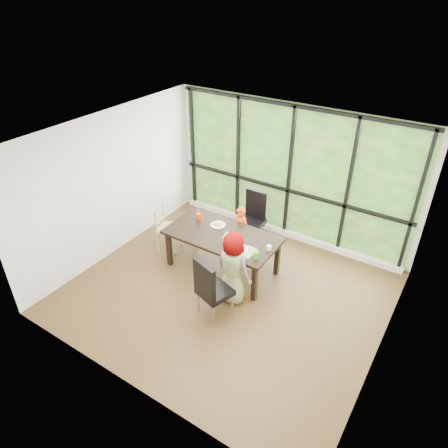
{
  "coord_description": "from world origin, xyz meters",
  "views": [
    {
      "loc": [
        2.85,
        -4.51,
        4.67
      ],
      "look_at": [
        -0.32,
        0.39,
        1.05
      ],
      "focal_mm": 32.86,
      "sensor_mm": 36.0,
      "label": 1
    }
  ],
  "objects_px": {
    "tissue_box": "(227,239)",
    "green_cup": "(256,255)",
    "chair_end_beech": "(169,228)",
    "orange_cup": "(199,217)",
    "child_toddler": "(240,231)",
    "plate_far": "(218,225)",
    "dining_table": "(222,252)",
    "chair_window_leather": "(251,219)",
    "white_mug": "(269,248)",
    "child_older": "(233,268)",
    "plate_near": "(241,249)",
    "chair_interior_leather": "(215,288)"
  },
  "relations": [
    {
      "from": "green_cup",
      "to": "chair_end_beech",
      "type": "bearing_deg",
      "value": 171.8
    },
    {
      "from": "white_mug",
      "to": "tissue_box",
      "type": "height_order",
      "value": "tissue_box"
    },
    {
      "from": "child_older",
      "to": "orange_cup",
      "type": "xyz_separation_m",
      "value": [
        -1.22,
        0.76,
        0.17
      ]
    },
    {
      "from": "dining_table",
      "to": "chair_window_leather",
      "type": "xyz_separation_m",
      "value": [
        0.0,
        1.02,
        0.17
      ]
    },
    {
      "from": "dining_table",
      "to": "tissue_box",
      "type": "distance_m",
      "value": 0.48
    },
    {
      "from": "chair_window_leather",
      "to": "plate_near",
      "type": "relative_size",
      "value": 4.33
    },
    {
      "from": "dining_table",
      "to": "child_older",
      "type": "relative_size",
      "value": 1.55
    },
    {
      "from": "chair_interior_leather",
      "to": "green_cup",
      "type": "distance_m",
      "value": 0.84
    },
    {
      "from": "orange_cup",
      "to": "tissue_box",
      "type": "distance_m",
      "value": 0.88
    },
    {
      "from": "tissue_box",
      "to": "plate_far",
      "type": "bearing_deg",
      "value": 139.98
    },
    {
      "from": "child_older",
      "to": "child_toddler",
      "type": "bearing_deg",
      "value": -58.38
    },
    {
      "from": "plate_far",
      "to": "green_cup",
      "type": "xyz_separation_m",
      "value": [
        1.07,
        -0.51,
        0.06
      ]
    },
    {
      "from": "plate_near",
      "to": "white_mug",
      "type": "relative_size",
      "value": 3.03
    },
    {
      "from": "chair_window_leather",
      "to": "child_older",
      "type": "height_order",
      "value": "child_older"
    },
    {
      "from": "child_older",
      "to": "tissue_box",
      "type": "xyz_separation_m",
      "value": [
        -0.4,
        0.44,
        0.16
      ]
    },
    {
      "from": "orange_cup",
      "to": "child_older",
      "type": "bearing_deg",
      "value": -31.66
    },
    {
      "from": "chair_end_beech",
      "to": "child_toddler",
      "type": "xyz_separation_m",
      "value": [
        1.23,
        0.61,
        0.04
      ]
    },
    {
      "from": "dining_table",
      "to": "chair_interior_leather",
      "type": "relative_size",
      "value": 1.84
    },
    {
      "from": "dining_table",
      "to": "white_mug",
      "type": "height_order",
      "value": "white_mug"
    },
    {
      "from": "child_older",
      "to": "orange_cup",
      "type": "distance_m",
      "value": 1.45
    },
    {
      "from": "chair_end_beech",
      "to": "plate_far",
      "type": "relative_size",
      "value": 3.33
    },
    {
      "from": "child_toddler",
      "to": "white_mug",
      "type": "distance_m",
      "value": 1.11
    },
    {
      "from": "chair_window_leather",
      "to": "dining_table",
      "type": "bearing_deg",
      "value": -89.79
    },
    {
      "from": "chair_window_leather",
      "to": "orange_cup",
      "type": "xyz_separation_m",
      "value": [
        -0.64,
        -0.84,
        0.27
      ]
    },
    {
      "from": "child_older",
      "to": "orange_cup",
      "type": "height_order",
      "value": "child_older"
    },
    {
      "from": "chair_end_beech",
      "to": "orange_cup",
      "type": "relative_size",
      "value": 6.98
    },
    {
      "from": "orange_cup",
      "to": "tissue_box",
      "type": "height_order",
      "value": "orange_cup"
    },
    {
      "from": "chair_interior_leather",
      "to": "orange_cup",
      "type": "xyz_separation_m",
      "value": [
        -1.18,
        1.22,
        0.27
      ]
    },
    {
      "from": "child_toddler",
      "to": "dining_table",
      "type": "bearing_deg",
      "value": -82.34
    },
    {
      "from": "orange_cup",
      "to": "tissue_box",
      "type": "relative_size",
      "value": 1.08
    },
    {
      "from": "chair_window_leather",
      "to": "orange_cup",
      "type": "height_order",
      "value": "chair_window_leather"
    },
    {
      "from": "chair_end_beech",
      "to": "child_older",
      "type": "xyz_separation_m",
      "value": [
        1.81,
        -0.57,
        0.19
      ]
    },
    {
      "from": "plate_far",
      "to": "tissue_box",
      "type": "xyz_separation_m",
      "value": [
        0.41,
        -0.35,
        0.04
      ]
    },
    {
      "from": "plate_far",
      "to": "child_older",
      "type": "bearing_deg",
      "value": -43.86
    },
    {
      "from": "white_mug",
      "to": "green_cup",
      "type": "bearing_deg",
      "value": -100.58
    },
    {
      "from": "child_toddler",
      "to": "chair_window_leather",
      "type": "bearing_deg",
      "value": 97.23
    },
    {
      "from": "chair_window_leather",
      "to": "chair_interior_leather",
      "type": "relative_size",
      "value": 1.0
    },
    {
      "from": "chair_window_leather",
      "to": "tissue_box",
      "type": "distance_m",
      "value": 1.2
    },
    {
      "from": "plate_far",
      "to": "green_cup",
      "type": "distance_m",
      "value": 1.19
    },
    {
      "from": "green_cup",
      "to": "white_mug",
      "type": "relative_size",
      "value": 1.63
    },
    {
      "from": "chair_window_leather",
      "to": "tissue_box",
      "type": "relative_size",
      "value": 9.03
    },
    {
      "from": "plate_near",
      "to": "orange_cup",
      "type": "xyz_separation_m",
      "value": [
        -1.14,
        0.4,
        0.06
      ]
    },
    {
      "from": "chair_interior_leather",
      "to": "tissue_box",
      "type": "bearing_deg",
      "value": -50.88
    },
    {
      "from": "chair_window_leather",
      "to": "green_cup",
      "type": "height_order",
      "value": "chair_window_leather"
    },
    {
      "from": "child_older",
      "to": "white_mug",
      "type": "distance_m",
      "value": 0.7
    },
    {
      "from": "tissue_box",
      "to": "green_cup",
      "type": "bearing_deg",
      "value": -13.83
    },
    {
      "from": "chair_window_leather",
      "to": "green_cup",
      "type": "xyz_separation_m",
      "value": [
        0.83,
        -1.32,
        0.28
      ]
    },
    {
      "from": "chair_window_leather",
      "to": "chair_interior_leather",
      "type": "height_order",
      "value": "same"
    },
    {
      "from": "white_mug",
      "to": "tissue_box",
      "type": "xyz_separation_m",
      "value": [
        -0.72,
        -0.17,
        0.01
      ]
    },
    {
      "from": "plate_far",
      "to": "plate_near",
      "type": "distance_m",
      "value": 0.85
    }
  ]
}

